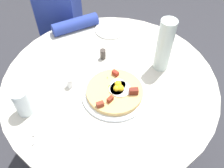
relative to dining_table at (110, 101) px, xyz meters
The scene contains 13 objects.
ground_plane 0.55m from the dining_table, ahead, with size 6.00×6.00×0.00m, color #2D2D33.
dining_table is the anchor object (origin of this frame).
person_seated 0.71m from the dining_table, 27.19° to the left, with size 0.53×0.40×1.14m.
pizza_plate 0.20m from the dining_table, 164.70° to the right, with size 0.29×0.29×0.01m, color white.
breakfast_pizza 0.21m from the dining_table, 163.09° to the right, with size 0.25×0.25×0.05m.
bread_plate 0.41m from the dining_table, ahead, with size 0.17×0.17×0.01m, color white.
napkin 0.40m from the dining_table, 145.72° to the left, with size 0.17×0.14×0.00m, color white.
fork 0.39m from the dining_table, 143.63° to the left, with size 0.18×0.01×0.01m, color silver.
knife 0.41m from the dining_table, 147.66° to the left, with size 0.18×0.01×0.01m, color silver.
water_glass 0.45m from the dining_table, 117.27° to the left, with size 0.07×0.07×0.13m, color silver.
water_bottle 0.40m from the dining_table, 70.14° to the right, with size 0.07×0.07×0.26m, color silver.
salt_shaker 0.27m from the dining_table, 103.19° to the left, with size 0.03×0.03×0.05m, color white.
pepper_shaker 0.25m from the dining_table, 13.46° to the left, with size 0.03×0.03×0.05m, color #3F3833.
Camera 1 is at (-0.75, -0.02, 1.57)m, focal length 39.31 mm.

